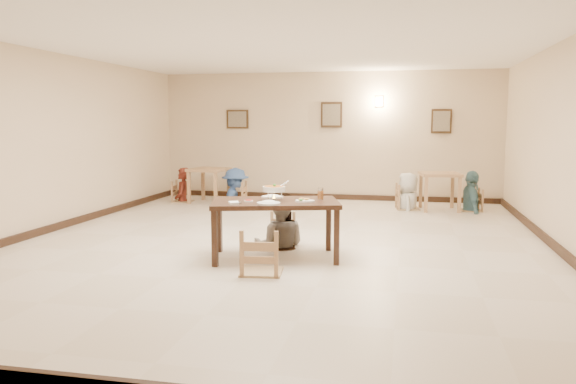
% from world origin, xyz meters
% --- Properties ---
extents(floor, '(10.00, 10.00, 0.00)m').
position_xyz_m(floor, '(0.00, 0.00, 0.00)').
color(floor, beige).
rests_on(floor, ground).
extents(ceiling, '(10.00, 10.00, 0.00)m').
position_xyz_m(ceiling, '(0.00, 0.00, 3.00)').
color(ceiling, white).
rests_on(ceiling, wall_back).
extents(wall_back, '(10.00, 0.00, 10.00)m').
position_xyz_m(wall_back, '(0.00, 5.00, 1.50)').
color(wall_back, beige).
rests_on(wall_back, floor).
extents(wall_front, '(10.00, 0.00, 10.00)m').
position_xyz_m(wall_front, '(0.00, -5.00, 1.50)').
color(wall_front, beige).
rests_on(wall_front, floor).
extents(wall_left, '(0.00, 10.00, 10.00)m').
position_xyz_m(wall_left, '(-4.00, 0.00, 1.50)').
color(wall_left, beige).
rests_on(wall_left, floor).
extents(wall_right, '(0.00, 10.00, 10.00)m').
position_xyz_m(wall_right, '(4.00, 0.00, 1.50)').
color(wall_right, beige).
rests_on(wall_right, floor).
extents(baseboard_back, '(8.00, 0.06, 0.12)m').
position_xyz_m(baseboard_back, '(0.00, 4.97, 0.06)').
color(baseboard_back, black).
rests_on(baseboard_back, floor).
extents(baseboard_left, '(0.06, 10.00, 0.12)m').
position_xyz_m(baseboard_left, '(-3.97, 0.00, 0.06)').
color(baseboard_left, black).
rests_on(baseboard_left, floor).
extents(baseboard_right, '(0.06, 10.00, 0.12)m').
position_xyz_m(baseboard_right, '(3.97, 0.00, 0.06)').
color(baseboard_right, black).
rests_on(baseboard_right, floor).
extents(picture_a, '(0.55, 0.04, 0.45)m').
position_xyz_m(picture_a, '(-2.20, 4.96, 1.90)').
color(picture_a, '#362415').
rests_on(picture_a, wall_back).
extents(picture_b, '(0.50, 0.04, 0.60)m').
position_xyz_m(picture_b, '(0.10, 4.96, 2.00)').
color(picture_b, '#362415').
rests_on(picture_b, wall_back).
extents(picture_c, '(0.45, 0.04, 0.55)m').
position_xyz_m(picture_c, '(2.60, 4.96, 1.85)').
color(picture_c, '#362415').
rests_on(picture_c, wall_back).
extents(wall_sconce, '(0.16, 0.05, 0.22)m').
position_xyz_m(wall_sconce, '(1.20, 4.96, 2.30)').
color(wall_sconce, '#FFD88C').
rests_on(wall_sconce, wall_back).
extents(main_table, '(1.87, 1.35, 0.79)m').
position_xyz_m(main_table, '(0.14, -0.99, 0.71)').
color(main_table, '#361F15').
rests_on(main_table, floor).
extents(chair_far, '(0.42, 0.42, 0.90)m').
position_xyz_m(chair_far, '(0.02, -0.20, 0.45)').
color(chair_far, tan).
rests_on(chair_far, floor).
extents(chair_near, '(0.50, 0.50, 1.06)m').
position_xyz_m(chair_near, '(0.14, -1.76, 0.53)').
color(chair_near, tan).
rests_on(chair_near, floor).
extents(main_diner, '(0.87, 0.73, 1.62)m').
position_xyz_m(main_diner, '(0.04, -0.31, 0.81)').
color(main_diner, gray).
rests_on(main_diner, floor).
extents(curry_warmer, '(0.34, 0.30, 0.27)m').
position_xyz_m(curry_warmer, '(0.12, -1.00, 0.94)').
color(curry_warmer, silver).
rests_on(curry_warmer, main_table).
extents(rice_plate_far, '(0.31, 0.31, 0.07)m').
position_xyz_m(rice_plate_far, '(0.03, -0.72, 0.80)').
color(rice_plate_far, white).
rests_on(rice_plate_far, main_table).
extents(rice_plate_near, '(0.30, 0.30, 0.07)m').
position_xyz_m(rice_plate_near, '(0.13, -1.32, 0.80)').
color(rice_plate_near, white).
rests_on(rice_plate_near, main_table).
extents(fried_plate, '(0.26, 0.26, 0.06)m').
position_xyz_m(fried_plate, '(0.54, -1.02, 0.81)').
color(fried_plate, white).
rests_on(fried_plate, main_table).
extents(chili_dish, '(0.12, 0.12, 0.02)m').
position_xyz_m(chili_dish, '(-0.19, -1.16, 0.80)').
color(chili_dish, white).
rests_on(chili_dish, main_table).
extents(napkin_cutlery, '(0.20, 0.25, 0.03)m').
position_xyz_m(napkin_cutlery, '(-0.31, -1.39, 0.80)').
color(napkin_cutlery, white).
rests_on(napkin_cutlery, main_table).
extents(drink_glass, '(0.08, 0.08, 0.16)m').
position_xyz_m(drink_glass, '(0.72, -0.77, 0.86)').
color(drink_glass, white).
rests_on(drink_glass, main_table).
extents(bg_table_left, '(0.89, 0.89, 0.79)m').
position_xyz_m(bg_table_left, '(-2.54, 3.81, 0.65)').
color(bg_table_left, tan).
rests_on(bg_table_left, floor).
extents(bg_table_right, '(0.89, 0.89, 0.79)m').
position_xyz_m(bg_table_right, '(2.54, 3.76, 0.65)').
color(bg_table_right, tan).
rests_on(bg_table_right, floor).
extents(bg_chair_ll, '(0.43, 0.43, 0.92)m').
position_xyz_m(bg_chair_ll, '(-3.18, 3.81, 0.46)').
color(bg_chair_ll, tan).
rests_on(bg_chair_ll, floor).
extents(bg_chair_lr, '(0.45, 0.45, 0.95)m').
position_xyz_m(bg_chair_lr, '(-1.90, 3.75, 0.47)').
color(bg_chair_lr, tan).
rests_on(bg_chair_lr, floor).
extents(bg_chair_rl, '(0.47, 0.47, 1.00)m').
position_xyz_m(bg_chair_rl, '(1.90, 3.76, 0.50)').
color(bg_chair_rl, tan).
rests_on(bg_chair_rl, floor).
extents(bg_chair_rr, '(0.41, 0.41, 0.87)m').
position_xyz_m(bg_chair_rr, '(3.18, 3.81, 0.43)').
color(bg_chair_rr, tan).
rests_on(bg_chair_rr, floor).
extents(bg_diner_a, '(0.52, 0.66, 1.58)m').
position_xyz_m(bg_diner_a, '(-3.18, 3.81, 0.79)').
color(bg_diner_a, maroon).
rests_on(bg_diner_a, floor).
extents(bg_diner_b, '(0.79, 1.14, 1.62)m').
position_xyz_m(bg_diner_b, '(-1.90, 3.75, 0.81)').
color(bg_diner_b, '#40629D').
rests_on(bg_diner_b, floor).
extents(bg_diner_c, '(0.53, 0.78, 1.55)m').
position_xyz_m(bg_diner_c, '(1.90, 3.76, 0.77)').
color(bg_diner_c, silver).
rests_on(bg_diner_c, floor).
extents(bg_diner_d, '(0.54, 1.03, 1.67)m').
position_xyz_m(bg_diner_d, '(3.18, 3.81, 0.84)').
color(bg_diner_d, slate).
rests_on(bg_diner_d, floor).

